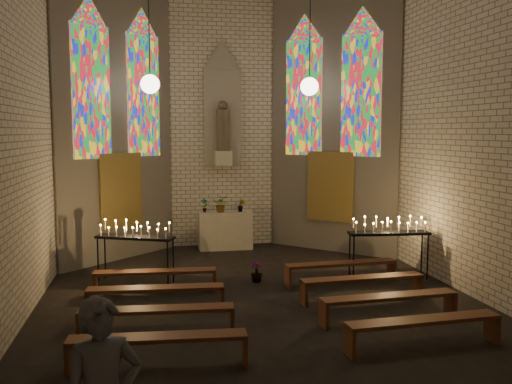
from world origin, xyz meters
The scene contains 17 objects.
floor centered at (0.00, 0.00, 0.00)m, with size 12.00×12.00×0.00m, color black.
room centered at (0.00, 3.37, 3.72)m, with size 8.22×12.43×7.00m.
altar centered at (0.00, 5.45, 0.50)m, with size 1.40×0.60×1.00m, color beige.
flower_vase_left centered at (-0.55, 5.46, 1.18)m, with size 0.19×0.13×0.36m, color #4C723F.
flower_vase_center centered at (-0.12, 5.35, 1.22)m, with size 0.39×0.34×0.44m, color #4C723F.
flower_vase_right centered at (0.41, 5.35, 1.17)m, with size 0.18×0.15×0.33m, color #4C723F.
aisle_flower_pot centered at (0.20, 1.98, 0.22)m, with size 0.24×0.24×0.43m, color #4C723F.
votive_stand_left centered at (-2.27, 2.41, 1.03)m, with size 1.66×1.01×1.21m.
votive_stand_right centered at (3.00, 1.74, 1.07)m, with size 1.73×0.54×1.25m.
pew_left_0 centered at (-1.88, 1.53, 0.37)m, with size 2.36×0.49×0.45m.
pew_right_0 centered at (1.88, 1.53, 0.37)m, with size 2.36×0.49×0.45m.
pew_left_1 centered at (-1.88, 0.33, 0.37)m, with size 2.36×0.49×0.45m.
pew_right_1 centered at (1.88, 0.33, 0.37)m, with size 2.36×0.49×0.45m.
pew_left_2 centered at (-1.88, -0.87, 0.37)m, with size 2.36×0.49×0.45m.
pew_right_2 centered at (1.88, -0.87, 0.37)m, with size 2.36×0.49×0.45m.
pew_left_3 centered at (-1.88, -2.07, 0.37)m, with size 2.36×0.49×0.45m.
pew_right_3 centered at (1.88, -2.07, 0.37)m, with size 2.36×0.49×0.45m.
Camera 1 is at (-1.94, -9.41, 3.11)m, focal length 40.00 mm.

